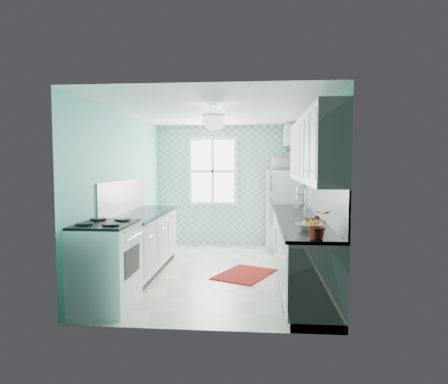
# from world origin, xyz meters

# --- Properties ---
(floor) EXTENTS (3.00, 4.40, 0.02)m
(floor) POSITION_xyz_m (0.00, 0.00, -0.01)
(floor) COLOR beige
(floor) RESTS_ON ground
(ceiling) EXTENTS (3.00, 4.40, 0.02)m
(ceiling) POSITION_xyz_m (0.00, 0.00, 2.51)
(ceiling) COLOR white
(ceiling) RESTS_ON wall_back
(wall_back) EXTENTS (3.00, 0.02, 2.50)m
(wall_back) POSITION_xyz_m (0.00, 2.21, 1.25)
(wall_back) COLOR #5EBBB3
(wall_back) RESTS_ON floor
(wall_front) EXTENTS (3.00, 0.02, 2.50)m
(wall_front) POSITION_xyz_m (0.00, -2.21, 1.25)
(wall_front) COLOR #5EBBB3
(wall_front) RESTS_ON floor
(wall_left) EXTENTS (0.02, 4.40, 2.50)m
(wall_left) POSITION_xyz_m (-1.51, 0.00, 1.25)
(wall_left) COLOR #5EBBB3
(wall_left) RESTS_ON floor
(wall_right) EXTENTS (0.02, 4.40, 2.50)m
(wall_right) POSITION_xyz_m (1.51, 0.00, 1.25)
(wall_right) COLOR #5EBBB3
(wall_right) RESTS_ON floor
(accent_wall) EXTENTS (3.00, 0.01, 2.50)m
(accent_wall) POSITION_xyz_m (0.00, 2.19, 1.25)
(accent_wall) COLOR #6EBCB6
(accent_wall) RESTS_ON wall_back
(window) EXTENTS (1.04, 0.05, 1.44)m
(window) POSITION_xyz_m (-0.35, 2.16, 1.55)
(window) COLOR white
(window) RESTS_ON wall_back
(backsplash_right) EXTENTS (0.02, 3.60, 0.51)m
(backsplash_right) POSITION_xyz_m (1.49, -0.40, 1.20)
(backsplash_right) COLOR white
(backsplash_right) RESTS_ON wall_right
(backsplash_left) EXTENTS (0.02, 2.15, 0.51)m
(backsplash_left) POSITION_xyz_m (-1.49, -0.07, 1.20)
(backsplash_left) COLOR white
(backsplash_left) RESTS_ON wall_left
(upper_cabinets_right) EXTENTS (0.33, 3.20, 0.90)m
(upper_cabinets_right) POSITION_xyz_m (1.33, -0.60, 1.90)
(upper_cabinets_right) COLOR white
(upper_cabinets_right) RESTS_ON wall_right
(upper_cabinet_fridge) EXTENTS (0.40, 0.74, 0.40)m
(upper_cabinet_fridge) POSITION_xyz_m (1.30, 1.83, 2.25)
(upper_cabinet_fridge) COLOR white
(upper_cabinet_fridge) RESTS_ON wall_right
(ceiling_light) EXTENTS (0.34, 0.34, 0.35)m
(ceiling_light) POSITION_xyz_m (0.00, -0.80, 2.32)
(ceiling_light) COLOR silver
(ceiling_light) RESTS_ON ceiling
(base_cabinets_right) EXTENTS (0.60, 3.60, 0.90)m
(base_cabinets_right) POSITION_xyz_m (1.20, -0.40, 0.45)
(base_cabinets_right) COLOR white
(base_cabinets_right) RESTS_ON floor
(countertop_right) EXTENTS (0.63, 3.60, 0.04)m
(countertop_right) POSITION_xyz_m (1.19, -0.40, 0.92)
(countertop_right) COLOR black
(countertop_right) RESTS_ON base_cabinets_right
(base_cabinets_left) EXTENTS (0.60, 2.15, 0.90)m
(base_cabinets_left) POSITION_xyz_m (-1.20, -0.07, 0.45)
(base_cabinets_left) COLOR white
(base_cabinets_left) RESTS_ON floor
(countertop_left) EXTENTS (0.63, 2.15, 0.04)m
(countertop_left) POSITION_xyz_m (-1.19, -0.07, 0.92)
(countertop_left) COLOR black
(countertop_left) RESTS_ON base_cabinets_left
(fridge) EXTENTS (0.69, 0.69, 1.58)m
(fridge) POSITION_xyz_m (1.11, 1.77, 0.79)
(fridge) COLOR white
(fridge) RESTS_ON floor
(stove) EXTENTS (0.66, 0.83, 1.00)m
(stove) POSITION_xyz_m (-1.20, -1.64, 0.52)
(stove) COLOR white
(stove) RESTS_ON floor
(sink) EXTENTS (0.48, 0.41, 0.53)m
(sink) POSITION_xyz_m (1.20, 0.45, 0.93)
(sink) COLOR silver
(sink) RESTS_ON countertop_right
(rug) EXTENTS (1.03, 1.18, 0.02)m
(rug) POSITION_xyz_m (0.40, -0.11, 0.01)
(rug) COLOR maroon
(rug) RESTS_ON floor
(dish_towel) EXTENTS (0.10, 0.26, 0.40)m
(dish_towel) POSITION_xyz_m (0.89, 0.44, 0.48)
(dish_towel) COLOR #5AA4A3
(dish_towel) RESTS_ON base_cabinets_right
(fruit_bowl) EXTENTS (0.32, 0.32, 0.08)m
(fruit_bowl) POSITION_xyz_m (1.20, -1.50, 0.98)
(fruit_bowl) COLOR white
(fruit_bowl) RESTS_ON countertop_right
(potted_plant) EXTENTS (0.31, 0.27, 0.30)m
(potted_plant) POSITION_xyz_m (1.20, -2.10, 1.09)
(potted_plant) COLOR red
(potted_plant) RESTS_ON countertop_right
(soap_bottle) EXTENTS (0.10, 0.10, 0.20)m
(soap_bottle) POSITION_xyz_m (1.25, 0.76, 1.04)
(soap_bottle) COLOR #8CACB2
(soap_bottle) RESTS_ON countertop_right
(microwave) EXTENTS (0.52, 0.37, 0.28)m
(microwave) POSITION_xyz_m (1.11, 1.77, 1.72)
(microwave) COLOR white
(microwave) RESTS_ON fridge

